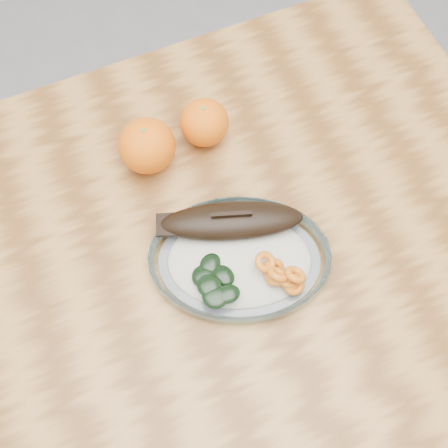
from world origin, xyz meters
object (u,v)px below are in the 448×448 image
Objects in this scene: dining_table at (179,282)px; orange_right at (204,123)px; orange_left at (147,146)px; plated_meal at (239,257)px.

orange_right is at bearing 56.38° from dining_table.
orange_left is 1.14× the size of orange_right.
plated_meal is at bearing -73.55° from orange_left.
dining_table is 14.96× the size of orange_right.
orange_right reaches higher than plated_meal.
orange_left is at bearing -174.75° from orange_right.
orange_left reaches higher than orange_right.
orange_right is (0.04, 0.23, 0.02)m from plated_meal.
dining_table is 13.14× the size of orange_left.
orange_left is at bearing 81.79° from dining_table.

